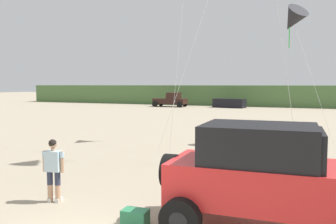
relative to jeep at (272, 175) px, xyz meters
name	(u,v)px	position (x,y,z in m)	size (l,w,h in m)	color
dune_ridge	(303,96)	(-0.87, 46.75, 0.28)	(90.00, 8.26, 2.96)	#4C703D
jeep	(272,175)	(0.00, 0.00, 0.00)	(4.90, 2.55, 2.26)	red
person_watching	(53,167)	(-5.52, -0.23, -0.26)	(0.62, 0.36, 1.67)	tan
cooler_box	(135,218)	(-2.76, -0.89, -1.01)	(0.56, 0.36, 0.38)	#2D7F51
distant_pickup	(171,100)	(-17.84, 38.36, -0.26)	(4.62, 2.40, 1.98)	black
distant_sedan	(229,103)	(-9.83, 39.47, -0.60)	(4.20, 1.70, 1.20)	black
kite_blue_swept	(293,20)	(-0.41, 12.10, 5.21)	(3.13, 4.15, 7.25)	black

